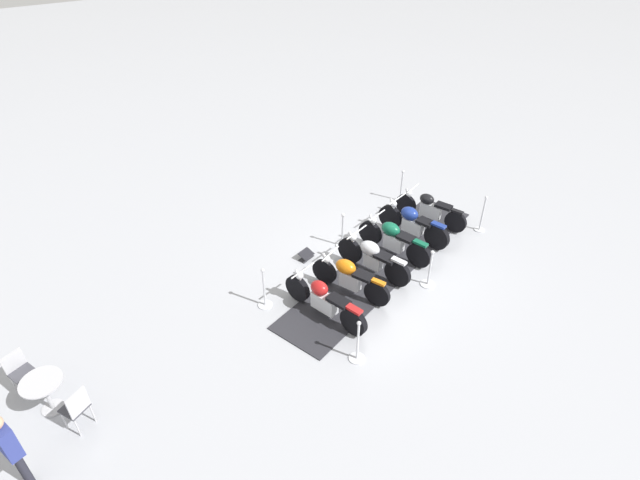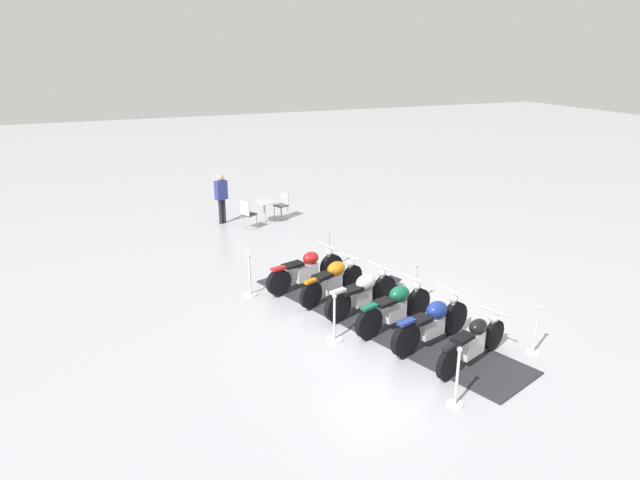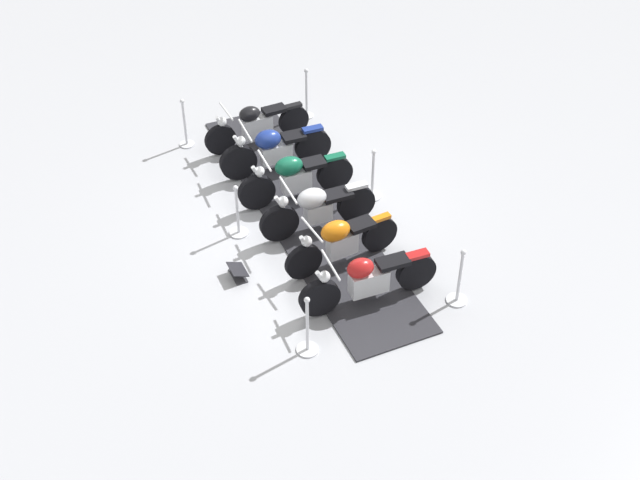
# 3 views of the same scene
# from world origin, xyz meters

# --- Properties ---
(ground_plane) EXTENTS (80.00, 80.00, 0.00)m
(ground_plane) POSITION_xyz_m (0.00, 0.00, 0.00)
(ground_plane) COLOR #A8AAB2
(display_platform) EXTENTS (7.15, 3.69, 0.03)m
(display_platform) POSITION_xyz_m (0.00, 0.00, 0.02)
(display_platform) COLOR #28282D
(display_platform) RESTS_ON ground_plane
(motorcycle_black) EXTENTS (0.98, 2.07, 0.92)m
(motorcycle_black) POSITION_xyz_m (2.29, 0.82, 0.48)
(motorcycle_black) COLOR black
(motorcycle_black) RESTS_ON display_platform
(motorcycle_navy) EXTENTS (0.91, 2.13, 1.03)m
(motorcycle_navy) POSITION_xyz_m (1.37, 0.51, 0.51)
(motorcycle_navy) COLOR black
(motorcycle_navy) RESTS_ON display_platform
(motorcycle_forest) EXTENTS (0.87, 2.12, 0.99)m
(motorcycle_forest) POSITION_xyz_m (0.45, 0.19, 0.51)
(motorcycle_forest) COLOR black
(motorcycle_forest) RESTS_ON display_platform
(motorcycle_chrome) EXTENTS (0.92, 2.06, 1.01)m
(motorcycle_chrome) POSITION_xyz_m (-0.47, -0.13, 0.51)
(motorcycle_chrome) COLOR black
(motorcycle_chrome) RESTS_ON display_platform
(motorcycle_copper) EXTENTS (1.01, 1.95, 0.95)m
(motorcycle_copper) POSITION_xyz_m (-1.39, -0.44, 0.52)
(motorcycle_copper) COLOR black
(motorcycle_copper) RESTS_ON display_platform
(motorcycle_maroon) EXTENTS (0.92, 2.25, 0.97)m
(motorcycle_maroon) POSITION_xyz_m (-2.30, -0.77, 0.48)
(motorcycle_maroon) COLOR black
(motorcycle_maroon) RESTS_ON display_platform
(stanchion_right_rear) EXTENTS (0.34, 0.34, 1.09)m
(stanchion_right_rear) POSITION_xyz_m (-3.26, 0.25, 0.34)
(stanchion_right_rear) COLOR silver
(stanchion_right_rear) RESTS_ON ground_plane
(stanchion_left_rear) EXTENTS (0.34, 0.34, 1.06)m
(stanchion_left_rear) POSITION_xyz_m (-2.42, -2.20, 0.33)
(stanchion_left_rear) COLOR silver
(stanchion_left_rear) RESTS_ON ground_plane
(stanchion_right_mid) EXTENTS (0.34, 0.34, 1.02)m
(stanchion_right_mid) POSITION_xyz_m (-0.42, 1.22, 0.31)
(stanchion_right_mid) COLOR silver
(stanchion_right_mid) RESTS_ON ground_plane
(stanchion_left_front) EXTENTS (0.29, 0.29, 1.10)m
(stanchion_left_front) POSITION_xyz_m (3.26, -0.25, 0.39)
(stanchion_left_front) COLOR silver
(stanchion_left_front) RESTS_ON ground_plane
(stanchion_right_front) EXTENTS (0.30, 0.30, 1.04)m
(stanchion_right_front) POSITION_xyz_m (2.42, 2.20, 0.36)
(stanchion_right_front) COLOR silver
(stanchion_right_front) RESTS_ON ground_plane
(stanchion_left_mid) EXTENTS (0.36, 0.36, 1.03)m
(stanchion_left_mid) POSITION_xyz_m (0.42, -1.22, 0.30)
(stanchion_left_mid) COLOR silver
(stanchion_left_mid) RESTS_ON ground_plane
(info_placard) EXTENTS (0.46, 0.38, 0.21)m
(info_placard) POSITION_xyz_m (-1.53, 1.26, 0.08)
(info_placard) COLOR #333338
(info_placard) RESTS_ON ground_plane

